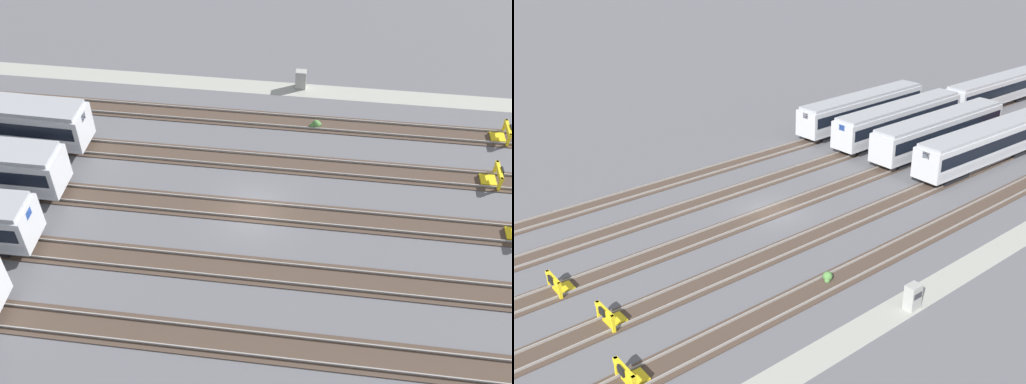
{
  "view_description": "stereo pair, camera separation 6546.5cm",
  "coord_description": "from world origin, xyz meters",
  "views": [
    {
      "loc": [
        -3.83,
        28.04,
        28.71
      ],
      "look_at": [
        -0.2,
        0.0,
        1.8
      ],
      "focal_mm": 42.0,
      "sensor_mm": 36.0,
      "label": 1
    },
    {
      "loc": [
        -27.57,
        -32.47,
        20.9
      ],
      "look_at": [
        -0.2,
        0.0,
        1.8
      ],
      "focal_mm": 42.0,
      "sensor_mm": 36.0,
      "label": 2
    }
  ],
  "objects": [
    {
      "name": "ground_plane",
      "position": [
        0.0,
        0.0,
        0.0
      ],
      "size": [
        400.0,
        400.0,
        0.0
      ],
      "primitive_type": "plane",
      "color": "#5B5B60"
    },
    {
      "name": "service_walkway",
      "position": [
        0.0,
        -14.8,
        0.0
      ],
      "size": [
        54.0,
        2.0,
        0.01
      ],
      "primitive_type": "cube",
      "color": "#9E9E93",
      "rests_on": "ground"
    },
    {
      "name": "rail_track_nearest",
      "position": [
        0.0,
        -10.21,
        0.04
      ],
      "size": [
        90.0,
        2.23,
        0.21
      ],
      "color": "#47382D",
      "rests_on": "ground"
    },
    {
      "name": "rail_track_near_inner",
      "position": [
        0.0,
        -5.1,
        0.04
      ],
      "size": [
        90.0,
        2.24,
        0.21
      ],
      "color": "#47382D",
      "rests_on": "ground"
    },
    {
      "name": "rail_track_middle",
      "position": [
        0.0,
        0.0,
        0.04
      ],
      "size": [
        90.0,
        2.24,
        0.21
      ],
      "color": "#47382D",
      "rests_on": "ground"
    },
    {
      "name": "rail_track_far_inner",
      "position": [
        0.0,
        5.1,
        0.04
      ],
      "size": [
        90.0,
        2.23,
        0.21
      ],
      "color": "#47382D",
      "rests_on": "ground"
    },
    {
      "name": "rail_track_farthest",
      "position": [
        0.0,
        10.21,
        0.04
      ],
      "size": [
        90.0,
        2.23,
        0.21
      ],
      "color": "#47382D",
      "rests_on": "ground"
    },
    {
      "name": "subway_car_front_row_leftmost",
      "position": [
        21.93,
        0.04,
        2.04
      ],
      "size": [
        18.01,
        2.9,
        3.7
      ],
      "color": "#B7BABF",
      "rests_on": "ground"
    },
    {
      "name": "subway_car_front_row_left_inner",
      "position": [
        21.93,
        -5.05,
        2.04
      ],
      "size": [
        18.06,
        3.25,
        3.7
      ],
      "color": "#B7BABF",
      "rests_on": "ground"
    },
    {
      "name": "subway_car_front_row_centre",
      "position": [
        21.93,
        5.08,
        2.04
      ],
      "size": [
        18.05,
        3.18,
        3.7
      ],
      "color": "#B7BABF",
      "rests_on": "ground"
    },
    {
      "name": "subway_car_front_row_right_inner",
      "position": [
        21.93,
        10.22,
        2.04
      ],
      "size": [
        18.07,
        3.29,
        3.7
      ],
      "color": "#B7BABF",
      "rests_on": "ground"
    },
    {
      "name": "subway_car_back_row_leftmost",
      "position": [
        40.62,
        5.05,
        2.04
      ],
      "size": [
        18.01,
        2.92,
        3.7
      ],
      "color": "#B7BABF",
      "rests_on": "ground"
    },
    {
      "name": "bumper_stop_nearest_track",
      "position": [
        -17.89,
        -10.21,
        0.51
      ],
      "size": [
        1.34,
        2.0,
        1.22
      ],
      "color": "yellow",
      "rests_on": "ground"
    },
    {
      "name": "bumper_stop_near_inner_track",
      "position": [
        -16.43,
        -5.1,
        0.51
      ],
      "size": [
        1.35,
        2.0,
        1.22
      ],
      "color": "yellow",
      "rests_on": "ground"
    },
    {
      "name": "bumper_stop_middle_track",
      "position": [
        -17.35,
        -0.0,
        0.51
      ],
      "size": [
        1.35,
        2.0,
        1.22
      ],
      "color": "yellow",
      "rests_on": "ground"
    },
    {
      "name": "electrical_cabinet",
      "position": [
        -2.03,
        -15.25,
        0.8
      ],
      "size": [
        0.9,
        0.73,
        1.6
      ],
      "color": "#9E9E99",
      "rests_on": "ground"
    },
    {
      "name": "weed_clump",
      "position": [
        -3.64,
        -9.85,
        0.24
      ],
      "size": [
        0.92,
        0.7,
        0.64
      ],
      "color": "#4C7F3D",
      "rests_on": "ground"
    }
  ]
}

